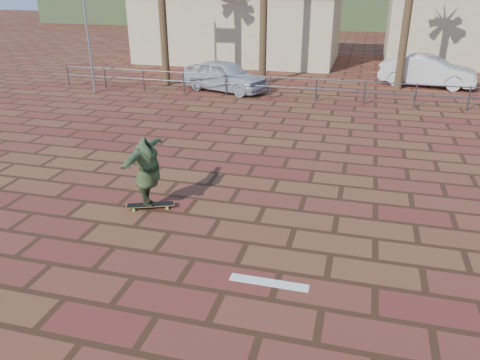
% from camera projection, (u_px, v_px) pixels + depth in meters
% --- Properties ---
extents(ground, '(120.00, 120.00, 0.00)m').
position_uv_depth(ground, '(247.00, 243.00, 9.42)').
color(ground, brown).
rests_on(ground, ground).
extents(paint_stripe, '(1.40, 0.22, 0.01)m').
position_uv_depth(paint_stripe, '(269.00, 283.00, 8.19)').
color(paint_stripe, white).
rests_on(paint_stripe, ground).
extents(guardrail, '(24.06, 0.06, 1.00)m').
position_uv_depth(guardrail, '(316.00, 86.00, 19.77)').
color(guardrail, '#47494F').
rests_on(guardrail, ground).
extents(building_west, '(12.60, 7.60, 4.50)m').
position_uv_depth(building_west, '(240.00, 22.00, 29.41)').
color(building_west, beige).
rests_on(building_west, ground).
extents(building_east, '(10.60, 6.60, 5.00)m').
position_uv_depth(building_east, '(476.00, 20.00, 27.77)').
color(building_east, beige).
rests_on(building_east, ground).
extents(longboard, '(1.10, 0.64, 0.11)m').
position_uv_depth(longboard, '(150.00, 205.00, 10.77)').
color(longboard, olive).
rests_on(longboard, ground).
extents(skateboarder, '(0.62, 2.03, 1.63)m').
position_uv_depth(skateboarder, '(148.00, 172.00, 10.44)').
color(skateboarder, '#324324').
rests_on(skateboarder, longboard).
extents(car_silver, '(4.44, 2.91, 1.40)m').
position_uv_depth(car_silver, '(225.00, 76.00, 21.68)').
color(car_silver, silver).
rests_on(car_silver, ground).
extents(car_white, '(4.64, 2.33, 1.46)m').
position_uv_depth(car_white, '(428.00, 71.00, 22.59)').
color(car_white, silver).
rests_on(car_white, ground).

